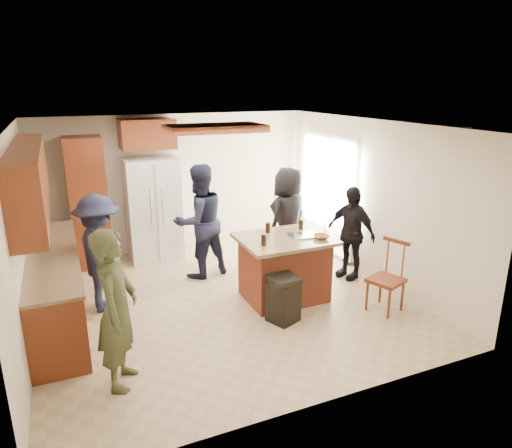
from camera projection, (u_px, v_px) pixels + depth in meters
name	position (u px, v px, depth m)	size (l,w,h in m)	color
room_shell	(395.00, 191.00, 9.48)	(8.00, 5.20, 5.00)	tan
person_front_left	(117.00, 310.00, 4.56)	(0.62, 0.45, 1.69)	#3D4227
person_behind_left	(200.00, 221.00, 7.24)	(0.89, 0.55, 1.83)	#1A1D34
person_behind_right	(288.00, 219.00, 7.57)	(0.84, 0.55, 1.73)	black
person_side_right	(351.00, 233.00, 7.22)	(0.88, 0.45, 1.50)	black
person_counter	(100.00, 254.00, 6.15)	(1.05, 0.49, 1.63)	#1B2037
left_cabinetry	(47.00, 251.00, 5.85)	(0.64, 3.00, 2.30)	maroon
back_wall_units	(103.00, 185.00, 7.65)	(1.80, 0.60, 2.45)	maroon
refrigerator	(153.00, 209.00, 8.02)	(0.90, 0.76, 1.80)	white
kitchen_island	(284.00, 267.00, 6.57)	(1.28, 1.03, 0.93)	#983F27
island_items	(301.00, 234.00, 6.46)	(1.01, 0.70, 0.15)	silver
trash_bin	(283.00, 299.00, 5.96)	(0.44, 0.44, 0.63)	black
spindle_chair	(387.00, 280.00, 6.21)	(0.54, 0.54, 0.99)	maroon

